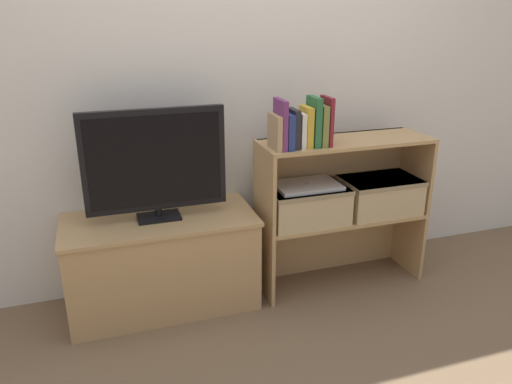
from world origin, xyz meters
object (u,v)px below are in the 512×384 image
book_navy (287,131)px  tv_stand (162,262)px  tv (155,162)px  book_plum (280,124)px  book_maroon (327,121)px  book_mustard (306,127)px  storage_basket_left (306,203)px  storage_basket_right (379,193)px  book_ivory (300,130)px  book_forest (314,122)px  book_olive (321,125)px  book_charcoal (293,129)px  laptop (307,185)px  book_tan (275,132)px

book_navy → tv_stand: bearing=169.6°
tv → book_plum: size_ratio=2.84×
tv → book_maroon: 0.90m
book_plum → book_maroon: 0.26m
tv → book_mustard: (0.76, -0.12, 0.15)m
tv → storage_basket_left: tv is taller
book_plum → book_navy: 0.05m
tv_stand → tv: (0.00, -0.00, 0.56)m
tv_stand → storage_basket_right: (1.26, -0.08, 0.27)m
tv → storage_basket_left: 0.85m
tv → storage_basket_right: 1.30m
storage_basket_right → storage_basket_left: bearing=180.0°
book_ivory → storage_basket_right: bearing=4.8°
tv → book_ivory: (0.73, -0.12, 0.14)m
tv → book_mustard: tv is taller
book_navy → book_forest: 0.15m
storage_basket_right → book_olive: bearing=-173.8°
book_mustard → book_charcoal: bearing=180.0°
tv → book_navy: (0.66, -0.12, 0.14)m
book_forest → storage_basket_right: 0.65m
book_mustard → book_plum: bearing=180.0°
laptop → book_charcoal: bearing=-157.5°
tv_stand → tv: tv is taller
tv_stand → book_olive: book_olive is taller
tv_stand → book_olive: (0.85, -0.12, 0.72)m
book_tan → book_ivory: bearing=0.0°
book_ivory → book_charcoal: bearing=180.0°
book_mustard → book_olive: 0.08m
book_plum → book_olive: 0.23m
book_charcoal → storage_basket_left: book_charcoal is taller
book_plum → book_mustard: 0.14m
book_charcoal → book_forest: 0.12m
book_mustard → storage_basket_right: bearing=5.1°
book_tan → book_forest: book_forest is taller
book_ivory → book_olive: size_ratio=0.85×
book_charcoal → book_olive: book_olive is taller
laptop → tv: bearing=174.7°
tv → book_forest: (0.81, -0.12, 0.18)m
book_tan → book_plum: bearing=0.0°
tv_stand → book_maroon: (0.88, -0.12, 0.74)m
book_forest → book_maroon: bearing=-0.0°
book_mustard → book_forest: bearing=0.0°
book_plum → book_navy: book_plum is taller
book_tan → book_navy: book_navy is taller
laptop → book_plum: bearing=-165.9°
book_plum → book_olive: size_ratio=1.19×
tv → storage_basket_right: tv is taller
book_olive → book_maroon: book_maroon is taller
book_ivory → storage_basket_left: (0.07, 0.04, -0.43)m
book_navy → book_ivory: bearing=0.0°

